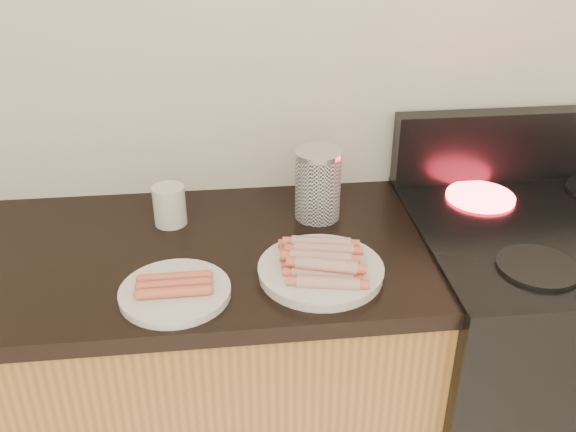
{
  "coord_description": "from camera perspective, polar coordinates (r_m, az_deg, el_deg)",
  "views": [
    {
      "loc": [
        -0.07,
        0.39,
        1.7
      ],
      "look_at": [
        0.07,
        1.62,
        1.01
      ],
      "focal_mm": 40.0,
      "sensor_mm": 36.0,
      "label": 1
    }
  ],
  "objects": [
    {
      "name": "stove",
      "position": [
        1.98,
        21.29,
        -12.37
      ],
      "size": [
        0.76,
        0.65,
        0.91
      ],
      "color": "black",
      "rests_on": "floor"
    },
    {
      "name": "stove_panel",
      "position": [
        1.91,
        20.62,
        5.96
      ],
      "size": [
        0.76,
        0.06,
        0.2
      ],
      "primitive_type": "cube",
      "color": "black",
      "rests_on": "stove"
    },
    {
      "name": "plain_sausages",
      "position": [
        1.36,
        -10.08,
        -6.02
      ],
      "size": [
        0.14,
        0.08,
        0.02
      ],
      "rotation": [
        0.0,
        0.0,
        0.01
      ],
      "color": "#B86B4F",
      "rests_on": "side_plate"
    },
    {
      "name": "mug",
      "position": [
        1.62,
        -10.49,
        0.94
      ],
      "size": [
        0.1,
        0.1,
        0.1
      ],
      "primitive_type": "cylinder",
      "rotation": [
        0.0,
        0.0,
        0.25
      ],
      "color": "white",
      "rests_on": "counter_slab"
    },
    {
      "name": "burner_near_left",
      "position": [
        1.52,
        21.33,
        -4.23
      ],
      "size": [
        0.18,
        0.18,
        0.01
      ],
      "primitive_type": "cylinder",
      "color": "black",
      "rests_on": "stove"
    },
    {
      "name": "burner_far_left",
      "position": [
        1.78,
        16.73,
        1.65
      ],
      "size": [
        0.18,
        0.18,
        0.01
      ],
      "primitive_type": "cylinder",
      "color": "#FF1E2D",
      "rests_on": "stove"
    },
    {
      "name": "canister",
      "position": [
        1.61,
        2.68,
        2.83
      ],
      "size": [
        0.12,
        0.12,
        0.18
      ],
      "rotation": [
        0.0,
        0.0,
        0.14
      ],
      "color": "silver",
      "rests_on": "counter_slab"
    },
    {
      "name": "side_plate",
      "position": [
        1.37,
        -10.01,
        -6.68
      ],
      "size": [
        0.27,
        0.27,
        0.02
      ],
      "primitive_type": "cylinder",
      "rotation": [
        0.0,
        0.0,
        0.17
      ],
      "color": "white",
      "rests_on": "counter_slab"
    },
    {
      "name": "hotdog_pile",
      "position": [
        1.4,
        2.96,
        -3.87
      ],
      "size": [
        0.13,
        0.21,
        0.05
      ],
      "rotation": [
        0.0,
        0.0,
        -0.25
      ],
      "color": "maroon",
      "rests_on": "main_plate"
    },
    {
      "name": "wall_back",
      "position": [
        1.66,
        -3.96,
        15.01
      ],
      "size": [
        4.0,
        0.04,
        2.6
      ],
      "primitive_type": "cube",
      "color": "silver",
      "rests_on": "ground"
    },
    {
      "name": "main_plate",
      "position": [
        1.41,
        2.93,
        -4.99
      ],
      "size": [
        0.36,
        0.36,
        0.02
      ],
      "primitive_type": "cylinder",
      "rotation": [
        0.0,
        0.0,
        -0.42
      ],
      "color": "white",
      "rests_on": "counter_slab"
    }
  ]
}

